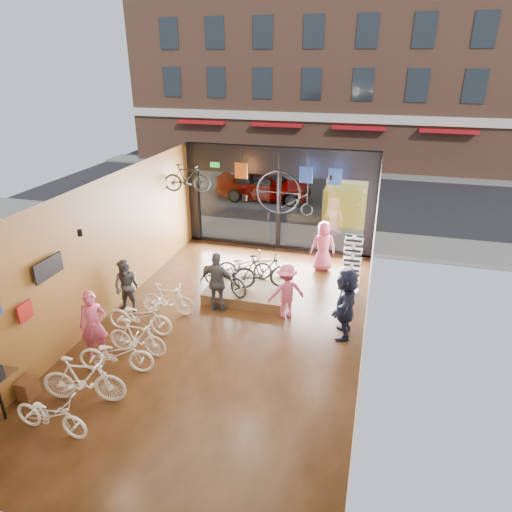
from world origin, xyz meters
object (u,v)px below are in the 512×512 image
at_px(display_bike_mid, 263,271).
at_px(penny_farthing, 287,195).
at_px(street_car, 264,184).
at_px(floor_bike_2, 116,354).
at_px(box_truck, 351,188).
at_px(customer_1, 127,287).
at_px(floor_bike_0, 50,414).
at_px(display_platform, 248,291).
at_px(display_bike_right, 245,266).
at_px(customer_5, 345,303).
at_px(floor_bike_4, 140,316).
at_px(sunglasses_rack, 352,265).
at_px(customer_0, 94,325).
at_px(customer_3, 286,291).
at_px(floor_bike_5, 168,299).
at_px(hung_bike, 187,178).
at_px(display_bike_left, 224,276).
at_px(floor_bike_1, 83,379).
at_px(floor_bike_3, 137,337).
at_px(customer_2, 218,283).
at_px(customer_4, 323,246).

bearing_deg(display_bike_mid, penny_farthing, -24.63).
bearing_deg(street_car, floor_bike_2, -179.26).
relative_size(box_truck, customer_1, 3.74).
relative_size(floor_bike_0, display_platform, 0.67).
height_order(display_bike_right, customer_5, customer_5).
xyz_separation_m(floor_bike_4, display_bike_mid, (2.61, 2.73, 0.37)).
distance_m(sunglasses_rack, penny_farthing, 3.23).
bearing_deg(display_platform, customer_0, -124.18).
bearing_deg(display_platform, floor_bike_4, -128.62).
distance_m(floor_bike_0, penny_farthing, 9.53).
height_order(street_car, customer_3, street_car).
xyz_separation_m(box_truck, floor_bike_5, (-4.14, -10.67, -0.71)).
bearing_deg(hung_bike, display_bike_left, -152.51).
bearing_deg(floor_bike_1, display_bike_right, -27.36).
relative_size(floor_bike_1, customer_5, 0.95).
xyz_separation_m(floor_bike_2, floor_bike_4, (-0.27, 1.60, 0.02)).
height_order(street_car, floor_bike_5, street_car).
distance_m(display_bike_left, display_bike_mid, 1.15).
bearing_deg(floor_bike_2, floor_bike_4, -2.36).
bearing_deg(floor_bike_3, penny_farthing, -19.55).
bearing_deg(street_car, sunglasses_rack, -150.65).
relative_size(display_bike_left, customer_2, 1.04).
bearing_deg(display_bike_left, floor_bike_2, -170.33).
bearing_deg(customer_2, hung_bike, -52.41).
xyz_separation_m(floor_bike_0, floor_bike_5, (0.23, 4.65, 0.05)).
distance_m(floor_bike_1, customer_4, 8.74).
bearing_deg(floor_bike_2, customer_1, 12.18).
distance_m(customer_2, customer_5, 3.57).
xyz_separation_m(floor_bike_0, customer_2, (1.54, 5.20, 0.47)).
bearing_deg(customer_3, hung_bike, -68.55).
relative_size(box_truck, floor_bike_2, 3.43).
relative_size(customer_1, customer_3, 0.99).
bearing_deg(display_bike_mid, floor_bike_3, 127.42).
relative_size(floor_bike_1, sunglasses_rack, 0.98).
xyz_separation_m(box_truck, customer_2, (-2.84, -10.12, -0.28)).
height_order(floor_bike_0, display_platform, floor_bike_0).
height_order(box_truck, display_bike_right, box_truck).
height_order(display_bike_left, customer_2, customer_2).
distance_m(floor_bike_4, display_bike_right, 3.73).
bearing_deg(floor_bike_3, floor_bike_2, 171.19).
xyz_separation_m(floor_bike_4, hung_bike, (-0.61, 4.91, 2.45)).
relative_size(customer_5, penny_farthing, 1.01).
bearing_deg(customer_5, display_bike_mid, -120.27).
xyz_separation_m(floor_bike_5, display_bike_right, (1.62, 2.15, 0.27)).
xyz_separation_m(display_bike_right, customer_5, (3.24, -1.92, 0.20)).
relative_size(floor_bike_1, display_bike_mid, 0.99).
bearing_deg(floor_bike_2, floor_bike_1, 162.07).
distance_m(box_truck, floor_bike_5, 11.46).
height_order(box_truck, display_bike_left, box_truck).
distance_m(floor_bike_0, floor_bike_4, 3.60).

